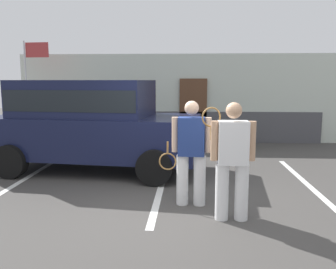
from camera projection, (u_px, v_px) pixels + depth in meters
The scene contains 10 objects.
ground_plane at pixel (172, 212), 5.54m from camera, with size 40.00×40.00×0.00m, color #423F3D.
parking_stripe_0 at pixel (20, 182), 7.21m from camera, with size 0.12×4.40×0.01m, color silver.
parking_stripe_1 at pixel (162, 184), 7.04m from camera, with size 0.12×4.40×0.01m, color silver.
parking_stripe_2 at pixel (310, 187), 6.86m from camera, with size 0.12×4.40×0.01m, color silver.
house_frontage at pixel (182, 101), 11.88m from camera, with size 10.86×0.40×2.90m.
parked_suv at pixel (91, 121), 8.01m from camera, with size 4.78×2.56×2.05m.
tennis_player_man at pixel (191, 152), 5.77m from camera, with size 0.89×0.29×1.72m.
tennis_player_woman at pixel (232, 159), 5.14m from camera, with size 0.78×0.28×1.74m.
potted_plant_by_porch at pixel (242, 134), 10.69m from camera, with size 0.58×0.58×0.77m.
flag_pole at pixel (31, 74), 11.00m from camera, with size 0.80×0.09×3.24m.
Camera 1 is at (0.27, -5.29, 2.05)m, focal length 37.89 mm.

